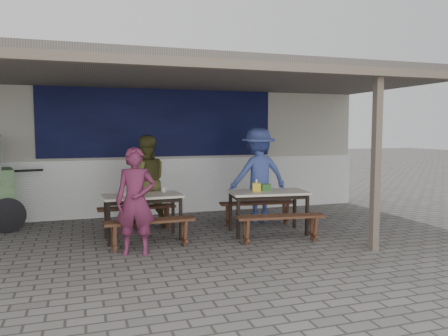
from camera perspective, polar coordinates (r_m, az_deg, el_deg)
The scene contains 16 objects.
ground at distance 6.88m, azimuth -1.98°, elevation -10.35°, with size 60.00×60.00×0.00m, color slate.
back_wall at distance 10.12m, azimuth -7.72°, elevation 4.38°, with size 9.00×1.28×3.50m.
warung_roof at distance 7.56m, azimuth -3.88°, elevation 11.77°, with size 9.00×4.21×2.81m.
table_left at distance 7.38m, azimuth -10.58°, elevation -4.09°, with size 1.30×0.70×0.75m.
bench_left_street at distance 6.84m, azimuth -9.64°, elevation -7.63°, with size 1.39×0.33×0.45m.
bench_left_wall at distance 8.05m, azimuth -11.30°, elevation -5.75°, with size 1.39×0.33×0.45m.
table_right at distance 7.71m, azimuth 5.78°, elevation -3.61°, with size 1.41×0.87×0.75m.
bench_right_street at distance 7.14m, azimuth 7.38°, elevation -7.05°, with size 1.46×0.44×0.45m.
bench_right_wall at distance 8.40m, azimuth 4.38°, elevation -5.19°, with size 1.46×0.44×0.45m.
patron_street_side at distance 6.50m, azimuth -11.47°, elevation -4.25°, with size 0.57×0.38×1.58m, color #6A2544.
patron_wall_side at distance 8.26m, azimuth -10.21°, elevation -1.76°, with size 0.84×0.65×1.72m, color brown.
patron_right_table at distance 8.69m, azimuth 4.50°, elevation -0.91°, with size 1.20×0.69×1.86m, color #485EB4.
tissue_box at distance 7.70m, azimuth 4.27°, elevation -2.48°, with size 0.14×0.14×0.14m, color yellow.
donation_box at distance 7.74m, azimuth 5.41°, elevation -2.53°, with size 0.18×0.12×0.12m, color #35662D.
condiment_jar at distance 7.66m, azimuth -7.89°, elevation -2.79°, with size 0.07×0.07×0.08m, color silver.
condiment_bowl at distance 7.29m, azimuth -12.58°, elevation -3.39°, with size 0.19×0.19×0.05m, color silver.
Camera 1 is at (-1.85, -6.37, 1.82)m, focal length 35.00 mm.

